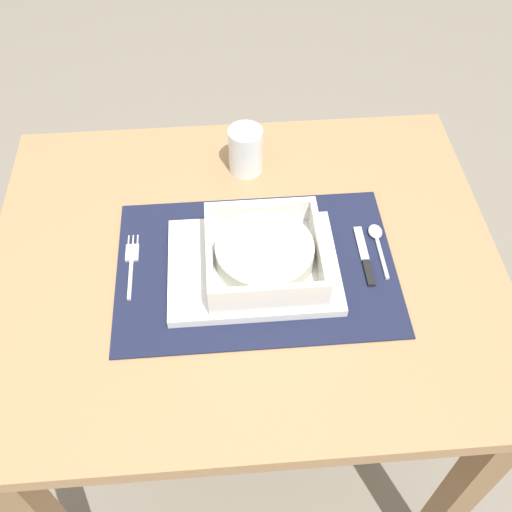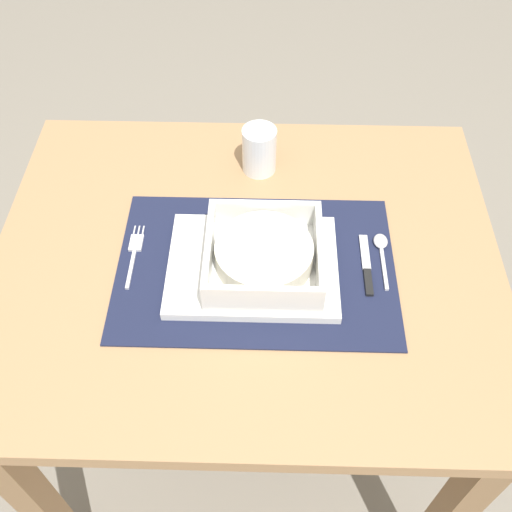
{
  "view_description": "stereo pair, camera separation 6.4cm",
  "coord_description": "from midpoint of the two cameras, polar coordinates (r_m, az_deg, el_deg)",
  "views": [
    {
      "loc": [
        -0.03,
        -0.63,
        1.53
      ],
      "look_at": [
        0.02,
        -0.02,
        0.78
      ],
      "focal_mm": 41.64,
      "sensor_mm": 36.0,
      "label": 1
    },
    {
      "loc": [
        0.03,
        -0.63,
        1.53
      ],
      "look_at": [
        0.02,
        -0.02,
        0.78
      ],
      "focal_mm": 41.64,
      "sensor_mm": 36.0,
      "label": 2
    }
  ],
  "objects": [
    {
      "name": "ground_plane",
      "position": [
        1.66,
        -1.83,
        -16.72
      ],
      "size": [
        6.0,
        6.0,
        0.0
      ],
      "primitive_type": "plane",
      "color": "gray"
    },
    {
      "name": "dining_table",
      "position": [
        1.1,
        -2.65,
        -4.12
      ],
      "size": [
        0.86,
        0.71,
        0.75
      ],
      "color": "#A37A51",
      "rests_on": "ground"
    },
    {
      "name": "placemat",
      "position": [
        0.99,
        -1.85,
        -1.12
      ],
      "size": [
        0.46,
        0.32,
        0.0
      ],
      "primitive_type": "cube",
      "color": "#191E38",
      "rests_on": "dining_table"
    },
    {
      "name": "serving_plate",
      "position": [
        0.98,
        -2.15,
        -1.04
      ],
      "size": [
        0.28,
        0.21,
        0.02
      ],
      "primitive_type": "cube",
      "color": "white",
      "rests_on": "placemat"
    },
    {
      "name": "porridge_bowl",
      "position": [
        0.95,
        -1.09,
        -0.02
      ],
      "size": [
        0.18,
        0.18,
        0.06
      ],
      "color": "white",
      "rests_on": "serving_plate"
    },
    {
      "name": "fork",
      "position": [
        1.02,
        -13.62,
        -0.52
      ],
      "size": [
        0.02,
        0.14,
        0.0
      ],
      "rotation": [
        0.0,
        0.0,
        -0.01
      ],
      "color": "silver",
      "rests_on": "placemat"
    },
    {
      "name": "spoon",
      "position": [
        1.04,
        9.79,
        1.72
      ],
      "size": [
        0.02,
        0.12,
        0.01
      ],
      "rotation": [
        0.0,
        0.0,
        0.05
      ],
      "color": "silver",
      "rests_on": "placemat"
    },
    {
      "name": "butter_knife",
      "position": [
        1.0,
        8.67,
        -0.38
      ],
      "size": [
        0.01,
        0.13,
        0.01
      ],
      "rotation": [
        0.0,
        0.0,
        0.02
      ],
      "color": "black",
      "rests_on": "placemat"
    },
    {
      "name": "drinking_glass",
      "position": [
        1.13,
        -2.64,
        9.85
      ],
      "size": [
        0.06,
        0.06,
        0.09
      ],
      "color": "white",
      "rests_on": "dining_table"
    }
  ]
}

